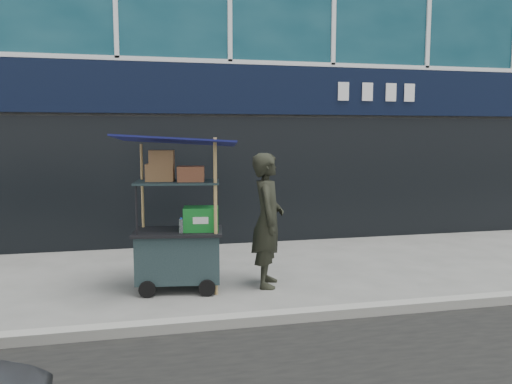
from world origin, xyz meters
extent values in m
plane|color=#60615C|center=(0.00, 0.00, 0.00)|extent=(80.00, 80.00, 0.00)
cube|color=gray|center=(0.00, -0.20, 0.06)|extent=(80.00, 0.18, 0.12)
cube|color=black|center=(0.00, 3.86, 2.90)|extent=(15.68, 0.06, 0.90)
cube|color=black|center=(0.00, 3.90, 1.20)|extent=(15.68, 0.04, 2.40)
cube|color=#182829|center=(-1.16, 1.26, 0.45)|extent=(1.17, 0.78, 0.63)
cylinder|color=black|center=(-1.59, 0.98, 0.11)|extent=(0.22, 0.08, 0.22)
cylinder|color=black|center=(-0.83, 0.87, 0.11)|extent=(0.22, 0.08, 0.22)
cube|color=black|center=(-1.16, 1.26, 0.79)|extent=(1.25, 0.86, 0.04)
cylinder|color=black|center=(-1.69, 1.06, 1.11)|extent=(0.03, 0.03, 0.68)
cylinder|color=black|center=(-0.71, 0.92, 1.11)|extent=(0.03, 0.03, 0.68)
cylinder|color=black|center=(-1.62, 1.60, 1.11)|extent=(0.03, 0.03, 0.68)
cylinder|color=black|center=(-0.63, 1.46, 1.11)|extent=(0.03, 0.03, 0.68)
cube|color=#182829|center=(-1.16, 1.26, 1.45)|extent=(1.17, 0.78, 0.03)
cylinder|color=olive|center=(-0.71, 0.92, 1.02)|extent=(0.05, 0.05, 2.04)
cylinder|color=olive|center=(-1.62, 1.60, 0.97)|extent=(0.04, 0.04, 1.95)
cube|color=#0C0C44|center=(-1.16, 1.26, 1.99)|extent=(1.67, 1.29, 0.18)
cube|color=#106923|center=(-0.87, 1.17, 0.97)|extent=(0.49, 0.38, 0.32)
cylinder|color=silver|center=(-1.13, 1.07, 0.90)|extent=(0.07, 0.07, 0.18)
cylinder|color=blue|center=(-1.13, 1.07, 1.00)|extent=(0.03, 0.03, 0.02)
cube|color=brown|center=(-1.38, 1.33, 1.58)|extent=(0.40, 0.32, 0.23)
cube|color=#996543|center=(-0.99, 1.19, 1.56)|extent=(0.38, 0.30, 0.20)
cube|color=brown|center=(-1.36, 1.31, 1.78)|extent=(0.35, 0.28, 0.18)
imported|color=black|center=(0.04, 1.17, 0.91)|extent=(0.60, 0.76, 1.83)
camera|label=1|loc=(-1.58, -5.34, 2.08)|focal=35.00mm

